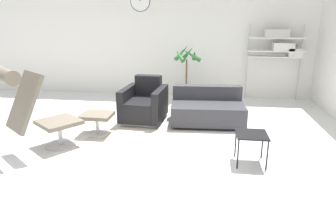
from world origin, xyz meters
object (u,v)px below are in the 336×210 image
object	(u,v)px
armchair_red	(144,105)
potted_plant	(186,79)
ottoman	(97,119)
shelf_unit	(281,45)
side_table	(252,137)
lounge_chair	(33,105)
couch_low	(207,110)

from	to	relation	value
armchair_red	potted_plant	world-z (taller)	potted_plant
ottoman	shelf_unit	xyz separation A→B (m)	(3.32, 2.56, 1.00)
ottoman	side_table	distance (m)	2.45
lounge_chair	ottoman	distance (m)	1.06
armchair_red	shelf_unit	size ratio (longest dim) A/B	0.53
potted_plant	shelf_unit	size ratio (longest dim) A/B	0.75
potted_plant	armchair_red	bearing A→B (deg)	-116.01
couch_low	shelf_unit	size ratio (longest dim) A/B	0.77
armchair_red	potted_plant	xyz separation A→B (m)	(0.67, 1.38, 0.24)
ottoman	shelf_unit	size ratio (longest dim) A/B	0.29
lounge_chair	side_table	size ratio (longest dim) A/B	2.99
ottoman	potted_plant	xyz separation A→B (m)	(1.29, 2.18, 0.27)
side_table	potted_plant	bearing A→B (deg)	109.84
ottoman	side_table	xyz separation A→B (m)	(2.33, -0.72, 0.10)
side_table	potted_plant	world-z (taller)	potted_plant
lounge_chair	potted_plant	bearing A→B (deg)	94.67
ottoman	potted_plant	bearing A→B (deg)	59.41
lounge_chair	armchair_red	world-z (taller)	lounge_chair
armchair_red	ottoman	bearing A→B (deg)	56.85
lounge_chair	side_table	world-z (taller)	lounge_chair
lounge_chair	potted_plant	distance (m)	3.50
ottoman	shelf_unit	distance (m)	4.31
ottoman	couch_low	bearing A→B (deg)	24.76
armchair_red	couch_low	size ratio (longest dim) A/B	0.69
side_table	potted_plant	distance (m)	3.09
armchair_red	side_table	distance (m)	2.30
ottoman	potted_plant	distance (m)	2.54
armchair_red	shelf_unit	xyz separation A→B (m)	(2.71, 1.76, 0.97)
lounge_chair	ottoman	size ratio (longest dim) A/B	2.46
ottoman	lounge_chair	bearing A→B (deg)	-127.04
lounge_chair	shelf_unit	distance (m)	5.16
armchair_red	shelf_unit	bearing A→B (deg)	-142.58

